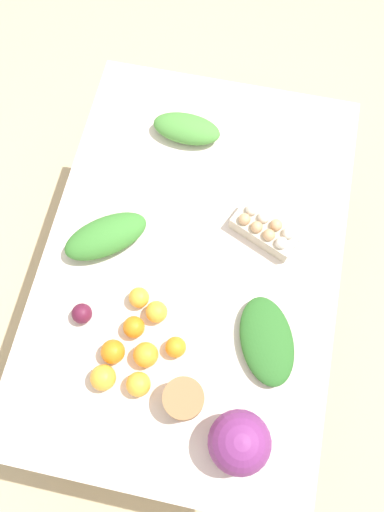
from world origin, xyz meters
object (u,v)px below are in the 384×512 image
Objects in this scene: orange_6 at (138,384)px; orange_7 at (103,378)px; greens_bunch_scallion at (106,236)px; greens_bunch_dandelion at (267,341)px; egg_carton at (265,229)px; orange_0 at (146,355)px; paper_bag at (184,399)px; beet_root at (82,313)px; orange_3 at (139,298)px; orange_5 at (134,327)px; orange_4 at (176,347)px; orange_2 at (113,352)px; orange_1 at (157,312)px; greens_bunch_beet_tops at (187,129)px; cabbage_purple at (240,442)px.

orange_6 is 0.95× the size of orange_7.
orange_7 is at bearing -165.95° from greens_bunch_scallion.
greens_bunch_scallion is at bearing 14.05° from orange_7.
greens_bunch_scallion is 0.63m from greens_bunch_dandelion.
egg_carton is 0.65m from orange_6.
orange_0 is 0.99× the size of orange_7.
paper_bag is 1.63× the size of orange_6.
beet_root is 0.83× the size of orange_7.
egg_carton is 3.69× the size of orange_3.
orange_0 reaches higher than greens_bunch_dandelion.
orange_0 is 0.10m from orange_5.
orange_6 reaches higher than orange_4.
beet_root is at bearing 82.21° from orange_4.
greens_bunch_dandelion is at bearing -86.53° from beet_root.
greens_bunch_scallion reaches higher than orange_5.
egg_carton reaches higher than orange_2.
orange_6 is (-0.23, 0.00, 0.00)m from orange_1.
greens_bunch_scallion is at bearing 30.67° from orange_5.
orange_1 is 0.93× the size of orange_2.
paper_bag is 0.16m from orange_4.
greens_bunch_beet_tops is 3.53× the size of orange_1.
greens_bunch_scallion is at bearing 32.10° from orange_0.
orange_1 reaches higher than orange_4.
orange_3 is at bearing 82.94° from greens_bunch_dandelion.
orange_3 is (0.37, 0.39, -0.06)m from cabbage_purple.
greens_bunch_beet_tops is at bearing -3.85° from orange_7.
greens_bunch_scallion is 0.32m from orange_5.
beet_root is at bearing -118.55° from egg_carton.
orange_0 is 1.12× the size of orange_1.
greens_bunch_dandelion is 0.38m from orange_0.
orange_2 is at bearing 168.84° from orange_3.
cabbage_purple is 2.27× the size of orange_7.
orange_6 reaches higher than orange_5.
greens_bunch_beet_tops is at bearing -3.67° from orange_2.
beet_root is 0.24m from orange_1.
orange_4 is (-0.10, -0.08, -0.00)m from orange_1.
orange_0 reaches higher than orange_4.
orange_2 is at bearing 145.69° from orange_1.
greens_bunch_scallion is 0.31m from orange_1.
orange_5 reaches higher than beet_root.
beet_root is 0.25m from orange_0.
orange_7 is (-0.14, 0.20, 0.01)m from orange_4.
egg_carton reaches higher than orange_1.
greens_bunch_dandelion is 3.77× the size of orange_6.
orange_3 is at bearing 48.80° from orange_4.
orange_2 is (-0.01, 0.10, -0.00)m from orange_0.
orange_3 is 0.84× the size of orange_7.
paper_bag is at bearing 64.67° from cabbage_purple.
orange_6 is (-0.45, -0.22, -0.01)m from greens_bunch_scallion.
paper_bag is 0.59m from greens_bunch_scallion.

